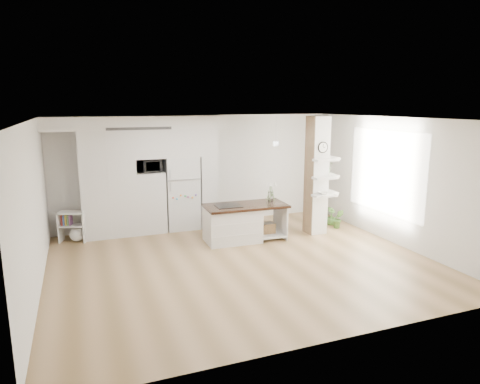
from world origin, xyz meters
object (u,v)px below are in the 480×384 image
object	(u,v)px
kitchen_island	(237,222)
bookshelf	(74,228)
floor_plant_a	(338,219)
refrigerator	(181,193)

from	to	relation	value
kitchen_island	bookshelf	distance (m)	3.57
floor_plant_a	refrigerator	bearing A→B (deg)	158.59
refrigerator	floor_plant_a	bearing A→B (deg)	-21.41
refrigerator	kitchen_island	xyz separation A→B (m)	(0.90, -1.42, -0.45)
refrigerator	bookshelf	xyz separation A→B (m)	(-2.45, -0.19, -0.58)
kitchen_island	bookshelf	world-z (taller)	kitchen_island
refrigerator	bookshelf	size ratio (longest dim) A/B	2.62
refrigerator	kitchen_island	size ratio (longest dim) A/B	0.97
bookshelf	floor_plant_a	bearing A→B (deg)	7.23
refrigerator	bookshelf	distance (m)	2.53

